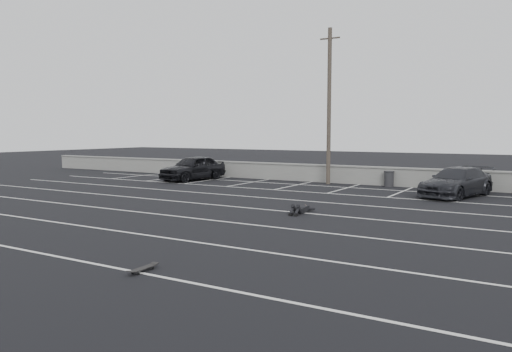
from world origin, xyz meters
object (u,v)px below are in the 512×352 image
Objects in this scene: trash_bin at (389,179)px; skateboard at (143,269)px; person at (302,206)px; car_right at (456,182)px; car_left at (193,168)px; utility_pole at (329,106)px.

skateboard is (0.21, -19.49, -0.37)m from trash_bin.
skateboard is (0.54, -9.10, -0.14)m from person.
car_right is at bearing 75.58° from skateboard.
utility_pole is at bearing 22.42° from car_left.
utility_pole is at bearing -179.82° from car_right.
car_left reaches higher than trash_bin.
car_right is 4.71m from trash_bin.
person is 3.07× the size of skateboard.
car_left is 15.50m from car_right.
person is at bearing -101.69° from car_right.
skateboard is at bearing -48.06° from car_left.
utility_pole is (8.14, 2.26, 3.73)m from car_left.
trash_bin reaches higher than skateboard.
car_left is at bearing -162.93° from car_right.
utility_pole is (-7.36, 2.21, 3.83)m from car_right.
car_right reaches higher than skateboard.
skateboard is at bearing -85.49° from car_right.
car_right is 5.46× the size of trash_bin.
car_left is 0.97× the size of car_right.
utility_pole is 4.10× the size of person.
utility_pole is 11.32m from person.
person reaches higher than skateboard.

